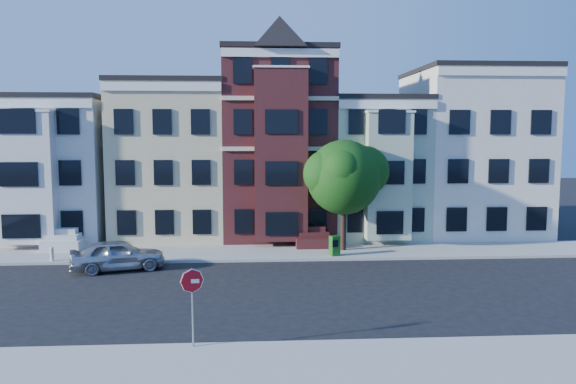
{
  "coord_description": "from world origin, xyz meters",
  "views": [
    {
      "loc": [
        -1.64,
        -23.77,
        6.95
      ],
      "look_at": [
        -0.03,
        2.21,
        4.2
      ],
      "focal_mm": 35.0,
      "sensor_mm": 36.0,
      "label": 1
    }
  ],
  "objects": [
    {
      "name": "near_sidewalk",
      "position": [
        0.0,
        -8.0,
        0.07
      ],
      "size": [
        60.0,
        4.0,
        0.15
      ],
      "primitive_type": "cube",
      "color": "#9E9B93",
      "rests_on": "ground"
    },
    {
      "name": "street_tree",
      "position": [
        3.57,
        8.2,
        4.11
      ],
      "size": [
        8.47,
        8.47,
        7.92
      ],
      "primitive_type": null,
      "rotation": [
        0.0,
        0.0,
        -0.29
      ],
      "color": "#1C5314",
      "rests_on": "far_sidewalk"
    },
    {
      "name": "parked_car",
      "position": [
        -8.54,
        4.64,
        0.79
      ],
      "size": [
        4.97,
        3.07,
        1.58
      ],
      "primitive_type": "imported",
      "rotation": [
        0.0,
        0.0,
        1.85
      ],
      "color": "#B0B2B8",
      "rests_on": "ground"
    },
    {
      "name": "newspaper_box",
      "position": [
        2.85,
        6.7,
        0.7
      ],
      "size": [
        0.62,
        0.58,
        1.11
      ],
      "primitive_type": "cube",
      "rotation": [
        0.0,
        0.0,
        0.34
      ],
      "color": "#1B611A",
      "rests_on": "far_sidewalk"
    },
    {
      "name": "ground",
      "position": [
        0.0,
        0.0,
        0.0
      ],
      "size": [
        120.0,
        120.0,
        0.0
      ],
      "primitive_type": "plane",
      "color": "black"
    },
    {
      "name": "house_brown",
      "position": [
        0.0,
        14.5,
        6.0
      ],
      "size": [
        7.0,
        9.0,
        12.0
      ],
      "primitive_type": "cube",
      "color": "#411718",
      "rests_on": "ground"
    },
    {
      "name": "house_cream",
      "position": [
        13.5,
        14.5,
        5.5
      ],
      "size": [
        8.0,
        9.0,
        11.0
      ],
      "primitive_type": "cube",
      "color": "silver",
      "rests_on": "ground"
    },
    {
      "name": "house_green",
      "position": [
        6.5,
        14.5,
        4.5
      ],
      "size": [
        6.0,
        9.0,
        9.0
      ],
      "primitive_type": "cube",
      "color": "#A2B598",
      "rests_on": "ground"
    },
    {
      "name": "fire_hydrant",
      "position": [
        -12.39,
        6.3,
        0.45
      ],
      "size": [
        0.26,
        0.26,
        0.6
      ],
      "primitive_type": "cylinder",
      "rotation": [
        0.0,
        0.0,
        0.28
      ],
      "color": "beige",
      "rests_on": "far_sidewalk"
    },
    {
      "name": "house_white",
      "position": [
        -15.0,
        14.5,
        4.5
      ],
      "size": [
        8.0,
        9.0,
        9.0
      ],
      "primitive_type": "cube",
      "color": "silver",
      "rests_on": "ground"
    },
    {
      "name": "stop_sign",
      "position": [
        -3.6,
        -6.3,
        1.58
      ],
      "size": [
        0.79,
        0.16,
        2.86
      ],
      "primitive_type": null,
      "rotation": [
        0.0,
        0.0,
        0.06
      ],
      "color": "#A30B14",
      "rests_on": "near_sidewalk"
    },
    {
      "name": "house_yellow",
      "position": [
        -7.0,
        14.5,
        5.0
      ],
      "size": [
        7.0,
        9.0,
        10.0
      ],
      "primitive_type": "cube",
      "color": "#C9BB8C",
      "rests_on": "ground"
    },
    {
      "name": "far_sidewalk",
      "position": [
        0.0,
        8.0,
        0.07
      ],
      "size": [
        60.0,
        4.0,
        0.15
      ],
      "primitive_type": "cube",
      "color": "#9E9B93",
      "rests_on": "ground"
    }
  ]
}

